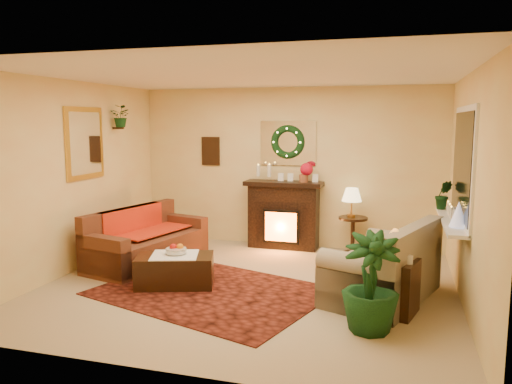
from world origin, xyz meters
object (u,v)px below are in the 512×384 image
(fireplace, at_px, (284,214))
(coffee_table, at_px, (175,270))
(sofa, at_px, (147,235))
(side_table_round, at_px, (353,233))
(end_table_square, at_px, (393,288))
(loveseat, at_px, (382,262))

(fireplace, xyz_separation_m, coffee_table, (-0.86, -2.28, -0.34))
(sofa, xyz_separation_m, side_table_round, (2.81, 1.37, -0.10))
(sofa, distance_m, end_table_square, 3.59)
(side_table_round, height_order, coffee_table, side_table_round)
(side_table_round, bearing_deg, sofa, -154.06)
(end_table_square, height_order, coffee_table, end_table_square)
(end_table_square, bearing_deg, fireplace, 126.00)
(sofa, distance_m, fireplace, 2.23)
(sofa, height_order, loveseat, loveseat)
(sofa, height_order, coffee_table, sofa)
(loveseat, height_order, coffee_table, loveseat)
(loveseat, height_order, end_table_square, loveseat)
(sofa, xyz_separation_m, end_table_square, (3.45, -0.97, -0.16))
(sofa, relative_size, coffee_table, 1.97)
(fireplace, bearing_deg, side_table_round, -3.74)
(fireplace, bearing_deg, sofa, -138.36)
(fireplace, height_order, loveseat, fireplace)
(end_table_square, xyz_separation_m, coffee_table, (-2.63, 0.15, -0.06))
(fireplace, relative_size, loveseat, 0.72)
(loveseat, bearing_deg, end_table_square, -53.76)
(sofa, bearing_deg, coffee_table, -31.00)
(fireplace, distance_m, side_table_round, 1.15)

